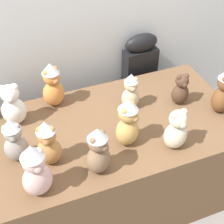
% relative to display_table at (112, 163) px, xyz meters
% --- Properties ---
extents(ground_plane, '(10.00, 10.00, 0.00)m').
position_rel_display_table_xyz_m(ground_plane, '(0.00, -0.25, -0.38)').
color(ground_plane, gray).
extents(wall_back, '(7.00, 0.08, 2.60)m').
position_rel_display_table_xyz_m(wall_back, '(0.00, 0.72, 0.92)').
color(wall_back, silver).
rests_on(wall_back, ground_plane).
extents(display_table, '(1.73, 0.93, 0.76)m').
position_rel_display_table_xyz_m(display_table, '(0.00, 0.00, 0.00)').
color(display_table, brown).
rests_on(display_table, ground_plane).
extents(instrument_case, '(0.29, 0.13, 1.05)m').
position_rel_display_table_xyz_m(instrument_case, '(0.48, 0.60, 0.15)').
color(instrument_case, black).
rests_on(instrument_case, ground_plane).
extents(teddy_bear_snow, '(0.18, 0.15, 0.31)m').
position_rel_display_table_xyz_m(teddy_bear_snow, '(-0.59, 0.26, 0.53)').
color(teddy_bear_snow, white).
rests_on(teddy_bear_snow, display_table).
extents(teddy_bear_honey, '(0.21, 0.20, 0.35)m').
position_rel_display_table_xyz_m(teddy_bear_honey, '(0.03, -0.18, 0.55)').
color(teddy_bear_honey, tan).
rests_on(teddy_bear_honey, display_table).
extents(teddy_bear_caramel, '(0.17, 0.16, 0.32)m').
position_rel_display_table_xyz_m(teddy_bear_caramel, '(-0.45, -0.16, 0.54)').
color(teddy_bear_caramel, '#B27A42').
rests_on(teddy_bear_caramel, display_table).
extents(teddy_bear_sand, '(0.13, 0.12, 0.28)m').
position_rel_display_table_xyz_m(teddy_bear_sand, '(0.19, 0.14, 0.52)').
color(teddy_bear_sand, '#CCB78E').
rests_on(teddy_bear_sand, display_table).
extents(teddy_bear_cocoa, '(0.13, 0.12, 0.25)m').
position_rel_display_table_xyz_m(teddy_bear_cocoa, '(0.54, 0.05, 0.50)').
color(teddy_bear_cocoa, '#4C3323').
rests_on(teddy_bear_cocoa, display_table).
extents(teddy_bear_ginger, '(0.19, 0.18, 0.34)m').
position_rel_display_table_xyz_m(teddy_bear_ginger, '(-0.30, 0.36, 0.55)').
color(teddy_bear_ginger, '#D17F3D').
rests_on(teddy_bear_ginger, display_table).
extents(teddy_bear_chestnut, '(0.20, 0.19, 0.34)m').
position_rel_display_table_xyz_m(teddy_bear_chestnut, '(0.76, -0.12, 0.55)').
color(teddy_bear_chestnut, brown).
rests_on(teddy_bear_chestnut, display_table).
extents(teddy_bear_cream, '(0.16, 0.14, 0.29)m').
position_rel_display_table_xyz_m(teddy_bear_cream, '(0.29, -0.31, 0.52)').
color(teddy_bear_cream, beige).
rests_on(teddy_bear_cream, display_table).
extents(teddy_bear_mocha, '(0.19, 0.19, 0.33)m').
position_rel_display_table_xyz_m(teddy_bear_mocha, '(-0.21, -0.32, 0.54)').
color(teddy_bear_mocha, '#7F6047').
rests_on(teddy_bear_mocha, display_table).
extents(teddy_bear_ash, '(0.16, 0.14, 0.31)m').
position_rel_display_table_xyz_m(teddy_bear_ash, '(-0.62, -0.06, 0.53)').
color(teddy_bear_ash, gray).
rests_on(teddy_bear_ash, display_table).
extents(teddy_bear_blush, '(0.19, 0.17, 0.36)m').
position_rel_display_table_xyz_m(teddy_bear_blush, '(-0.55, -0.34, 0.56)').
color(teddy_bear_blush, beige).
rests_on(teddy_bear_blush, display_table).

